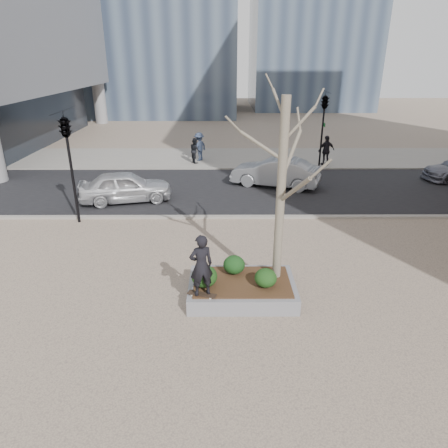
{
  "coord_description": "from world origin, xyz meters",
  "views": [
    {
      "loc": [
        0.44,
        -9.76,
        6.33
      ],
      "look_at": [
        0.5,
        2.0,
        1.4
      ],
      "focal_mm": 32.0,
      "sensor_mm": 36.0,
      "label": 1
    }
  ],
  "objects_px": {
    "skateboarder": "(201,265)",
    "skateboard": "(202,295)",
    "planter": "(242,289)",
    "police_car": "(126,187)"
  },
  "relations": [
    {
      "from": "skateboard",
      "to": "police_car",
      "type": "distance_m",
      "value": 9.7
    },
    {
      "from": "skateboard",
      "to": "police_car",
      "type": "height_order",
      "value": "police_car"
    },
    {
      "from": "skateboard",
      "to": "skateboarder",
      "type": "distance_m",
      "value": 0.89
    },
    {
      "from": "planter",
      "to": "skateboard",
      "type": "relative_size",
      "value": 3.85
    },
    {
      "from": "skateboarder",
      "to": "skateboard",
      "type": "bearing_deg",
      "value": 85.21
    },
    {
      "from": "skateboard",
      "to": "skateboarder",
      "type": "xyz_separation_m",
      "value": [
        -0.0,
        0.0,
        0.89
      ]
    },
    {
      "from": "planter",
      "to": "police_car",
      "type": "distance_m",
      "value": 9.6
    },
    {
      "from": "skateboarder",
      "to": "police_car",
      "type": "relative_size",
      "value": 0.41
    },
    {
      "from": "skateboarder",
      "to": "police_car",
      "type": "distance_m",
      "value": 9.72
    },
    {
      "from": "planter",
      "to": "skateboarder",
      "type": "height_order",
      "value": "skateboarder"
    }
  ]
}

